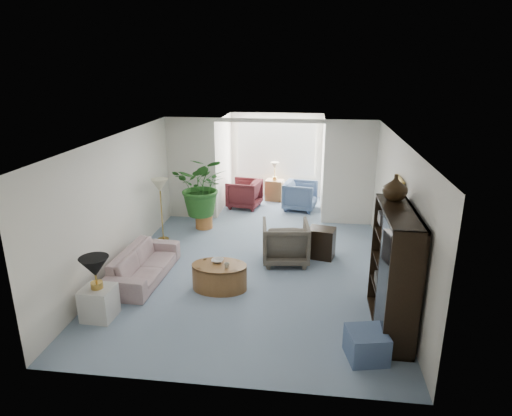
# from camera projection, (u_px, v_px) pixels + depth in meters

# --- Properties ---
(floor) EXTENTS (6.00, 6.00, 0.00)m
(floor) POSITION_uv_depth(u_px,v_px,m) (252.00, 275.00, 8.20)
(floor) COLOR #8599B0
(floor) RESTS_ON ground
(sunroom_floor) EXTENTS (2.60, 2.60, 0.00)m
(sunroom_floor) POSITION_uv_depth(u_px,v_px,m) (272.00, 207.00, 12.07)
(sunroom_floor) COLOR #8599B0
(sunroom_floor) RESTS_ON ground
(back_pier_left) EXTENTS (1.20, 0.12, 2.50)m
(back_pier_left) POSITION_uv_depth(u_px,v_px,m) (191.00, 169.00, 10.87)
(back_pier_left) COLOR white
(back_pier_left) RESTS_ON ground
(back_pier_right) EXTENTS (1.20, 0.12, 2.50)m
(back_pier_right) POSITION_uv_depth(u_px,v_px,m) (349.00, 174.00, 10.42)
(back_pier_right) COLOR white
(back_pier_right) RESTS_ON ground
(back_header) EXTENTS (2.60, 0.12, 0.10)m
(back_header) POSITION_uv_depth(u_px,v_px,m) (269.00, 121.00, 10.27)
(back_header) COLOR white
(back_header) RESTS_ON back_pier_left
(window_pane) EXTENTS (2.20, 0.02, 1.50)m
(window_pane) POSITION_uv_depth(u_px,v_px,m) (276.00, 148.00, 12.65)
(window_pane) COLOR white
(window_blinds) EXTENTS (2.20, 0.02, 1.50)m
(window_blinds) POSITION_uv_depth(u_px,v_px,m) (276.00, 149.00, 12.63)
(window_blinds) COLOR white
(framed_picture) EXTENTS (0.04, 0.50, 0.40)m
(framed_picture) POSITION_uv_depth(u_px,v_px,m) (399.00, 192.00, 7.29)
(framed_picture) COLOR beige
(sofa) EXTENTS (0.80, 1.90, 0.55)m
(sofa) POSITION_uv_depth(u_px,v_px,m) (144.00, 264.00, 7.99)
(sofa) COLOR #B4A698
(sofa) RESTS_ON ground
(end_table) EXTENTS (0.47, 0.47, 0.50)m
(end_table) POSITION_uv_depth(u_px,v_px,m) (99.00, 303.00, 6.75)
(end_table) COLOR silver
(end_table) RESTS_ON ground
(table_lamp) EXTENTS (0.44, 0.44, 0.30)m
(table_lamp) POSITION_uv_depth(u_px,v_px,m) (95.00, 267.00, 6.56)
(table_lamp) COLOR black
(table_lamp) RESTS_ON end_table
(floor_lamp) EXTENTS (0.36, 0.36, 0.28)m
(floor_lamp) POSITION_uv_depth(u_px,v_px,m) (160.00, 185.00, 9.41)
(floor_lamp) COLOR beige
(floor_lamp) RESTS_ON ground
(coffee_table) EXTENTS (0.98, 0.98, 0.45)m
(coffee_table) POSITION_uv_depth(u_px,v_px,m) (220.00, 277.00, 7.63)
(coffee_table) COLOR brown
(coffee_table) RESTS_ON ground
(coffee_bowl) EXTENTS (0.21, 0.21, 0.05)m
(coffee_bowl) POSITION_uv_depth(u_px,v_px,m) (218.00, 261.00, 7.66)
(coffee_bowl) COLOR silver
(coffee_bowl) RESTS_ON coffee_table
(coffee_cup) EXTENTS (0.09, 0.09, 0.08)m
(coffee_cup) POSITION_uv_depth(u_px,v_px,m) (227.00, 265.00, 7.44)
(coffee_cup) COLOR #B7B4A0
(coffee_cup) RESTS_ON coffee_table
(wingback_chair) EXTENTS (0.98, 1.00, 0.82)m
(wingback_chair) POSITION_uv_depth(u_px,v_px,m) (285.00, 242.00, 8.63)
(wingback_chair) COLOR #5E574A
(wingback_chair) RESTS_ON ground
(side_table_dark) EXTENTS (0.58, 0.51, 0.61)m
(side_table_dark) POSITION_uv_depth(u_px,v_px,m) (321.00, 243.00, 8.86)
(side_table_dark) COLOR black
(side_table_dark) RESTS_ON ground
(entertainment_cabinet) EXTENTS (0.44, 1.63, 1.81)m
(entertainment_cabinet) POSITION_uv_depth(u_px,v_px,m) (394.00, 271.00, 6.31)
(entertainment_cabinet) COLOR black
(entertainment_cabinet) RESTS_ON ground
(cabinet_urn) EXTENTS (0.36, 0.36, 0.38)m
(cabinet_urn) POSITION_uv_depth(u_px,v_px,m) (395.00, 187.00, 6.44)
(cabinet_urn) COLOR black
(cabinet_urn) RESTS_ON entertainment_cabinet
(ottoman) EXTENTS (0.59, 0.59, 0.40)m
(ottoman) POSITION_uv_depth(u_px,v_px,m) (367.00, 345.00, 5.83)
(ottoman) COLOR slate
(ottoman) RESTS_ON ground
(plant_pot) EXTENTS (0.40, 0.40, 0.32)m
(plant_pot) POSITION_uv_depth(u_px,v_px,m) (204.00, 221.00, 10.49)
(plant_pot) COLOR #B06A33
(plant_pot) RESTS_ON ground
(house_plant) EXTENTS (1.27, 1.10, 1.41)m
(house_plant) POSITION_uv_depth(u_px,v_px,m) (203.00, 186.00, 10.22)
(house_plant) COLOR #265D20
(house_plant) RESTS_ON plant_pot
(sunroom_chair_blue) EXTENTS (0.95, 0.93, 0.75)m
(sunroom_chair_blue) POSITION_uv_depth(u_px,v_px,m) (300.00, 196.00, 11.75)
(sunroom_chair_blue) COLOR slate
(sunroom_chair_blue) RESTS_ON ground
(sunroom_chair_maroon) EXTENTS (0.96, 0.94, 0.76)m
(sunroom_chair_maroon) POSITION_uv_depth(u_px,v_px,m) (244.00, 194.00, 11.93)
(sunroom_chair_maroon) COLOR #591E24
(sunroom_chair_maroon) RESTS_ON ground
(sunroom_table) EXTENTS (0.54, 0.45, 0.59)m
(sunroom_table) POSITION_uv_depth(u_px,v_px,m) (274.00, 190.00, 12.57)
(sunroom_table) COLOR brown
(sunroom_table) RESTS_ON ground
(shelf_clutter) EXTENTS (0.30, 1.26, 1.06)m
(shelf_clutter) POSITION_uv_depth(u_px,v_px,m) (390.00, 267.00, 6.35)
(shelf_clutter) COLOR #4E4C4A
(shelf_clutter) RESTS_ON entertainment_cabinet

